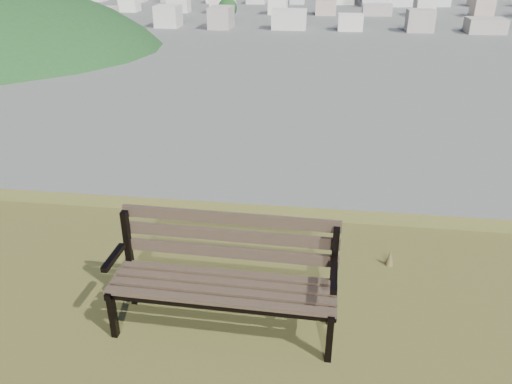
# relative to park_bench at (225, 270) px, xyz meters

# --- Properties ---
(park_bench) EXTENTS (1.80, 0.62, 0.93)m
(park_bench) POSITION_rel_park_bench_xyz_m (0.00, 0.00, 0.00)
(park_bench) COLOR #483629
(park_bench) RESTS_ON hilltop_mesa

